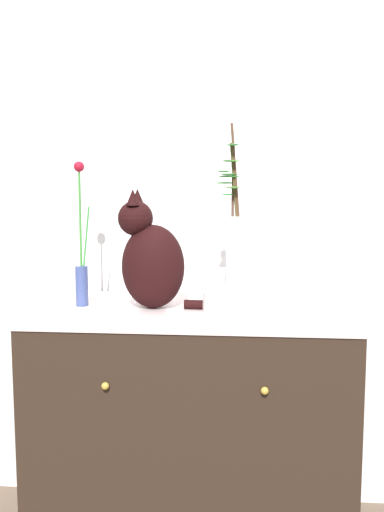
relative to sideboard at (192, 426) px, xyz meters
name	(u,v)px	position (x,y,z in m)	size (l,w,h in m)	color
wall_back	(200,180)	(0.00, 0.35, 0.87)	(4.40, 0.08, 2.60)	silver
sideboard	(192,426)	(0.00, 0.00, 0.00)	(1.10, 0.57, 0.86)	black
cat_sitting	(151,259)	(-0.14, -0.02, 0.60)	(0.44, 0.18, 0.41)	black
vase_slim_green	(82,265)	(-0.39, 0.00, 0.57)	(0.06, 0.04, 0.50)	#3A4883
bowl_porcelain	(236,302)	(0.15, -0.05, 0.46)	(0.22, 0.22, 0.07)	white
vase_glass_clear	(236,243)	(0.15, -0.05, 0.66)	(0.11, 0.11, 0.55)	silver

